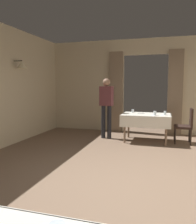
# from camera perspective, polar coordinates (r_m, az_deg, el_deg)

# --- Properties ---
(ground) EXTENTS (10.08, 10.08, 0.00)m
(ground) POSITION_cam_1_polar(r_m,az_deg,el_deg) (3.77, 5.47, -17.16)
(ground) COLOR #7A604C
(wall_back) EXTENTS (6.40, 0.27, 3.00)m
(wall_back) POSITION_cam_1_polar(r_m,az_deg,el_deg) (7.60, 11.55, 6.40)
(wall_back) COLOR beige
(wall_back) RESTS_ON ground
(dining_table_mid) EXTENTS (1.29, 0.93, 0.75)m
(dining_table_mid) POSITION_cam_1_polar(r_m,az_deg,el_deg) (6.40, 11.82, -1.43)
(dining_table_mid) COLOR #7A604C
(dining_table_mid) RESTS_ON ground
(chair_mid_right) EXTENTS (0.44, 0.44, 0.93)m
(chair_mid_right) POSITION_cam_1_polar(r_m,az_deg,el_deg) (6.48, 20.97, -2.79)
(chair_mid_right) COLOR black
(chair_mid_right) RESTS_ON ground
(glass_mid_a) EXTENTS (0.07, 0.07, 0.10)m
(glass_mid_a) POSITION_cam_1_polar(r_m,az_deg,el_deg) (6.66, 8.60, 0.25)
(glass_mid_a) COLOR silver
(glass_mid_a) RESTS_ON dining_table_mid
(glass_mid_b) EXTENTS (0.08, 0.08, 0.11)m
(glass_mid_b) POSITION_cam_1_polar(r_m,az_deg,el_deg) (6.18, 13.89, -0.27)
(glass_mid_b) COLOR silver
(glass_mid_b) RESTS_ON dining_table_mid
(glass_mid_c) EXTENTS (0.07, 0.07, 0.11)m
(glass_mid_c) POSITION_cam_1_polar(r_m,az_deg,el_deg) (6.30, 16.23, -0.23)
(glass_mid_c) COLOR silver
(glass_mid_c) RESTS_ON dining_table_mid
(plate_mid_d) EXTENTS (0.20, 0.20, 0.01)m
(plate_mid_d) POSITION_cam_1_polar(r_m,az_deg,el_deg) (6.49, 10.50, -0.32)
(plate_mid_d) COLOR white
(plate_mid_d) RESTS_ON dining_table_mid
(person_waiter_by_doorway) EXTENTS (0.38, 0.25, 1.72)m
(person_waiter_by_doorway) POSITION_cam_1_polar(r_m,az_deg,el_deg) (6.60, 2.08, 2.23)
(person_waiter_by_doorway) COLOR black
(person_waiter_by_doorway) RESTS_ON ground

